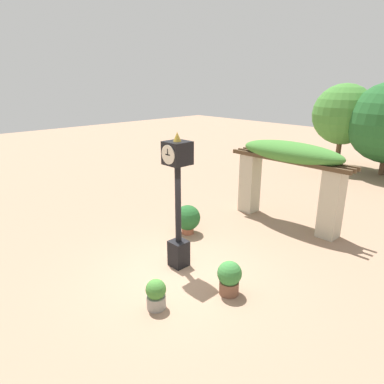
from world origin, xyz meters
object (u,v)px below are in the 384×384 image
(pedestal_clock, at_px, (178,197))
(potted_plant_far_left, at_px, (229,277))
(potted_plant_near_right, at_px, (156,294))
(potted_plant_near_left, at_px, (188,218))

(pedestal_clock, distance_m, potted_plant_far_left, 2.40)
(pedestal_clock, height_order, potted_plant_near_right, pedestal_clock)
(potted_plant_near_left, distance_m, potted_plant_near_right, 3.99)
(pedestal_clock, bearing_deg, potted_plant_near_left, 130.56)
(pedestal_clock, distance_m, potted_plant_near_right, 2.52)
(potted_plant_near_left, distance_m, potted_plant_far_left, 3.55)
(potted_plant_near_left, bearing_deg, potted_plant_near_right, -52.88)
(potted_plant_near_right, bearing_deg, potted_plant_far_left, 64.22)
(potted_plant_near_left, relative_size, potted_plant_far_left, 1.16)
(pedestal_clock, relative_size, potted_plant_near_left, 3.75)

